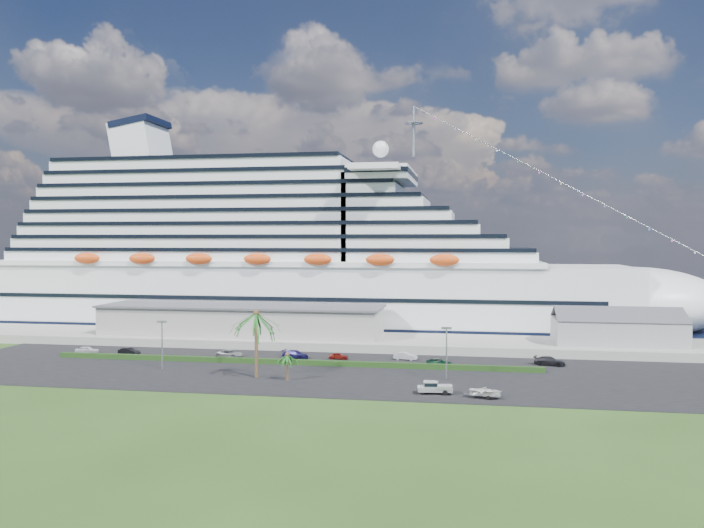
% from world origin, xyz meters
% --- Properties ---
extents(ground, '(420.00, 420.00, 0.00)m').
position_xyz_m(ground, '(0.00, 0.00, 0.00)').
color(ground, '#264316').
rests_on(ground, ground).
extents(asphalt_lot, '(140.00, 38.00, 0.12)m').
position_xyz_m(asphalt_lot, '(0.00, 11.00, 0.06)').
color(asphalt_lot, black).
rests_on(asphalt_lot, ground).
extents(wharf, '(240.00, 20.00, 1.80)m').
position_xyz_m(wharf, '(0.00, 40.00, 0.90)').
color(wharf, gray).
rests_on(wharf, ground).
extents(water, '(420.00, 160.00, 0.02)m').
position_xyz_m(water, '(0.00, 130.00, 0.01)').
color(water, black).
rests_on(water, ground).
extents(cruise_ship, '(191.00, 38.00, 54.00)m').
position_xyz_m(cruise_ship, '(-21.53, 64.00, 16.69)').
color(cruise_ship, silver).
rests_on(cruise_ship, ground).
extents(terminal_building, '(61.00, 15.00, 6.30)m').
position_xyz_m(terminal_building, '(-25.00, 40.00, 5.01)').
color(terminal_building, gray).
rests_on(terminal_building, wharf).
extents(port_shed, '(24.00, 12.31, 7.37)m').
position_xyz_m(port_shed, '(52.00, 40.00, 4.40)').
color(port_shed, gray).
rests_on(port_shed, wharf).
extents(hedge, '(88.00, 1.10, 0.90)m').
position_xyz_m(hedge, '(-8.00, 16.00, 0.57)').
color(hedge, black).
rests_on(hedge, asphalt_lot).
extents(lamp_post_left, '(1.60, 0.35, 8.27)m').
position_xyz_m(lamp_post_left, '(-28.00, 8.00, 5.34)').
color(lamp_post_left, gray).
rests_on(lamp_post_left, asphalt_lot).
extents(lamp_post_right, '(1.60, 0.35, 8.27)m').
position_xyz_m(lamp_post_right, '(20.00, 8.00, 5.34)').
color(lamp_post_right, gray).
rests_on(lamp_post_right, asphalt_lot).
extents(palm_tall, '(8.82, 8.82, 11.13)m').
position_xyz_m(palm_tall, '(-10.00, 4.00, 9.20)').
color(palm_tall, '#47301E').
rests_on(palm_tall, ground).
extents(palm_short, '(3.53, 3.53, 4.56)m').
position_xyz_m(palm_short, '(-4.50, 2.50, 3.67)').
color(palm_short, '#47301E').
rests_on(palm_short, ground).
extents(parked_car_0, '(4.63, 2.94, 1.47)m').
position_xyz_m(parked_car_0, '(-49.29, 20.12, 0.85)').
color(parked_car_0, silver).
rests_on(parked_car_0, asphalt_lot).
extents(parked_car_1, '(4.43, 2.17, 1.40)m').
position_xyz_m(parked_car_1, '(-40.72, 20.44, 0.82)').
color(parked_car_1, black).
rests_on(parked_car_1, asphalt_lot).
extents(parked_car_2, '(5.58, 3.56, 1.43)m').
position_xyz_m(parked_car_2, '(-20.65, 21.03, 0.84)').
color(parked_car_2, gray).
rests_on(parked_car_2, asphalt_lot).
extents(parked_car_3, '(5.41, 3.16, 1.47)m').
position_xyz_m(parked_car_3, '(-8.42, 22.49, 0.86)').
color(parked_car_3, '#18154C').
rests_on(parked_car_3, asphalt_lot).
extents(parked_car_4, '(3.69, 1.74, 1.22)m').
position_xyz_m(parked_car_4, '(-0.26, 22.66, 0.73)').
color(parked_car_4, maroon).
rests_on(parked_car_4, asphalt_lot).
extents(parked_car_5, '(4.45, 2.10, 1.41)m').
position_xyz_m(parked_car_5, '(11.95, 24.13, 0.82)').
color(parked_car_5, silver).
rests_on(parked_car_5, asphalt_lot).
extents(parked_car_6, '(4.81, 3.15, 1.23)m').
position_xyz_m(parked_car_6, '(18.29, 19.49, 0.73)').
color(parked_car_6, black).
rests_on(parked_car_6, asphalt_lot).
extents(parked_car_7, '(5.74, 3.60, 1.55)m').
position_xyz_m(parked_car_7, '(37.41, 23.03, 0.89)').
color(parked_car_7, black).
rests_on(parked_car_7, asphalt_lot).
extents(pickup_truck, '(5.14, 2.29, 1.76)m').
position_xyz_m(pickup_truck, '(18.69, -2.83, 1.09)').
color(pickup_truck, black).
rests_on(pickup_truck, asphalt_lot).
extents(boat_trailer, '(5.38, 3.89, 1.50)m').
position_xyz_m(boat_trailer, '(25.82, -4.42, 1.11)').
color(boat_trailer, gray).
rests_on(boat_trailer, asphalt_lot).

